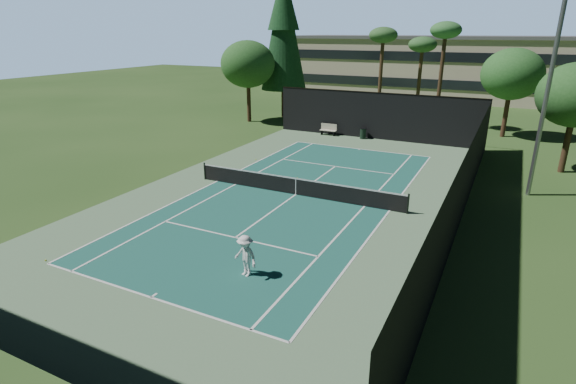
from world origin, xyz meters
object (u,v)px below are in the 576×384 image
at_px(tennis_ball_d, 256,160).
at_px(trash_bin, 363,133).
at_px(tennis_ball_a, 46,260).
at_px(park_bench, 328,129).
at_px(tennis_ball_c, 286,185).
at_px(tennis_ball_b, 297,178).
at_px(player, 245,256).
at_px(tennis_net, 296,186).

distance_m(tennis_ball_d, trash_bin, 11.30).
height_order(tennis_ball_a, park_bench, park_bench).
height_order(tennis_ball_c, tennis_ball_d, same).
relative_size(tennis_ball_a, tennis_ball_b, 1.12).
bearing_deg(trash_bin, player, -82.77).
bearing_deg(tennis_net, tennis_ball_c, 135.17).
height_order(player, trash_bin, player).
height_order(park_bench, trash_bin, park_bench).
bearing_deg(trash_bin, park_bench, 179.67).
bearing_deg(park_bench, tennis_ball_d, -99.18).
xyz_separation_m(tennis_ball_a, tennis_ball_c, (4.53, 13.00, 0.00)).
height_order(tennis_net, player, player).
relative_size(tennis_ball_a, tennis_ball_c, 0.96).
bearing_deg(player, tennis_ball_b, 121.02).
distance_m(tennis_net, tennis_ball_c, 1.84).
bearing_deg(park_bench, tennis_ball_a, -93.37).
relative_size(tennis_ball_d, park_bench, 0.05).
bearing_deg(tennis_ball_d, tennis_ball_c, -42.19).
xyz_separation_m(tennis_net, trash_bin, (-0.92, 15.56, -0.08)).
bearing_deg(player, tennis_ball_d, 133.94).
relative_size(player, tennis_ball_d, 21.76).
height_order(tennis_ball_b, tennis_ball_d, tennis_ball_d).
xyz_separation_m(tennis_net, player, (2.20, -9.04, 0.29)).
bearing_deg(player, park_bench, 119.39).
height_order(tennis_net, tennis_ball_c, tennis_net).
relative_size(tennis_net, park_bench, 8.60).
relative_size(tennis_net, tennis_ball_b, 194.03).
bearing_deg(tennis_ball_a, tennis_net, 63.78).
bearing_deg(tennis_ball_c, tennis_ball_a, -109.23).
distance_m(player, tennis_ball_a, 8.47).
distance_m(tennis_ball_a, tennis_ball_d, 17.14).
xyz_separation_m(tennis_net, park_bench, (-4.18, 15.58, -0.01)).
bearing_deg(trash_bin, tennis_ball_d, -115.74).
bearing_deg(tennis_ball_c, trash_bin, 88.68).
relative_size(tennis_ball_b, trash_bin, 0.07).
bearing_deg(player, trash_bin, 112.09).
bearing_deg(tennis_ball_a, trash_bin, 79.90).
xyz_separation_m(player, tennis_ball_c, (-3.45, 10.28, -0.81)).
distance_m(tennis_net, tennis_ball_a, 13.11).
bearing_deg(player, tennis_net, 118.53).
relative_size(tennis_ball_a, trash_bin, 0.08).
bearing_deg(tennis_ball_b, tennis_ball_d, 150.77).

